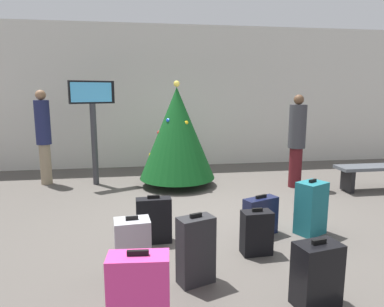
% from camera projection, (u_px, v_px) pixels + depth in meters
% --- Properties ---
extents(ground_plane, '(16.00, 16.00, 0.00)m').
position_uv_depth(ground_plane, '(215.00, 217.00, 5.27)').
color(ground_plane, '#514C47').
extents(back_wall, '(16.00, 0.20, 3.46)m').
position_uv_depth(back_wall, '(182.00, 97.00, 8.76)').
color(back_wall, beige).
rests_on(back_wall, ground_plane).
extents(holiday_tree, '(1.50, 1.50, 2.08)m').
position_uv_depth(holiday_tree, '(177.00, 133.00, 6.87)').
color(holiday_tree, '#4C3319').
rests_on(holiday_tree, ground_plane).
extents(flight_info_kiosk, '(0.85, 0.43, 2.08)m').
position_uv_depth(flight_info_kiosk, '(93.00, 114.00, 6.90)').
color(flight_info_kiosk, '#333338').
rests_on(flight_info_kiosk, ground_plane).
extents(waiting_bench, '(1.53, 0.44, 0.48)m').
position_uv_depth(waiting_bench, '(376.00, 172.00, 6.66)').
color(waiting_bench, '#4C5159').
rests_on(waiting_bench, ground_plane).
extents(traveller_0, '(0.38, 0.38, 1.81)m').
position_uv_depth(traveller_0, '(297.00, 139.00, 6.78)').
color(traveller_0, '#4C1419').
rests_on(traveller_0, ground_plane).
extents(traveller_1, '(0.41, 0.41, 1.90)m').
position_uv_depth(traveller_1, '(43.00, 134.00, 6.99)').
color(traveller_1, gray).
rests_on(traveller_1, ground_plane).
extents(suitcase_0, '(0.35, 0.21, 0.55)m').
position_uv_depth(suitcase_0, '(257.00, 233.00, 4.05)').
color(suitcase_0, black).
rests_on(suitcase_0, ground_plane).
extents(suitcase_1, '(0.44, 0.18, 0.61)m').
position_uv_depth(suitcase_1, '(154.00, 220.00, 4.35)').
color(suitcase_1, black).
rests_on(suitcase_1, ground_plane).
extents(suitcase_2, '(0.43, 0.32, 0.62)m').
position_uv_depth(suitcase_2, '(317.00, 275.00, 3.06)').
color(suitcase_2, black).
rests_on(suitcase_2, ground_plane).
extents(suitcase_3, '(0.39, 0.30, 0.59)m').
position_uv_depth(suitcase_3, '(133.00, 244.00, 3.70)').
color(suitcase_3, '#9EA0A5').
rests_on(suitcase_3, ground_plane).
extents(suitcase_4, '(0.48, 0.27, 0.71)m').
position_uv_depth(suitcase_4, '(139.00, 296.00, 2.65)').
color(suitcase_4, '#E5388C').
rests_on(suitcase_4, ground_plane).
extents(suitcase_5, '(0.51, 0.35, 0.54)m').
position_uv_depth(suitcase_5, '(260.00, 216.00, 4.60)').
color(suitcase_5, '#141938').
rests_on(suitcase_5, ground_plane).
extents(suitcase_6, '(0.45, 0.41, 0.74)m').
position_uv_depth(suitcase_6, '(311.00, 208.00, 4.61)').
color(suitcase_6, '#19606B').
rests_on(suitcase_6, ground_plane).
extents(suitcase_7, '(0.40, 0.30, 0.72)m').
position_uv_depth(suitcase_7, '(196.00, 250.00, 3.41)').
color(suitcase_7, '#232326').
rests_on(suitcase_7, ground_plane).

